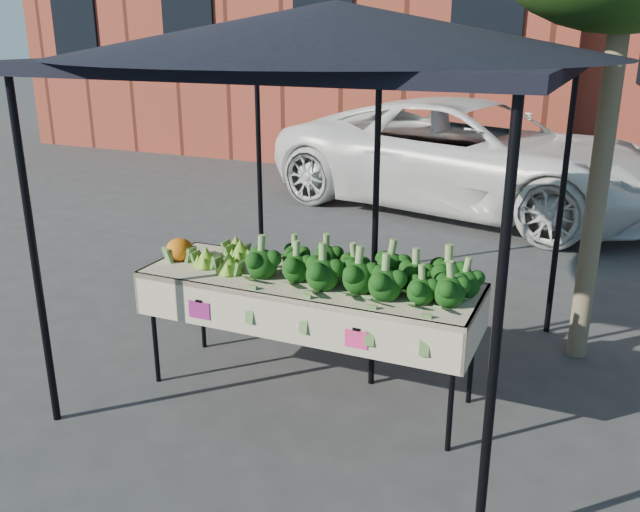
{
  "coord_description": "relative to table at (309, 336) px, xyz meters",
  "views": [
    {
      "loc": [
        1.89,
        -3.93,
        2.53
      ],
      "look_at": [
        -0.02,
        0.24,
        1.0
      ],
      "focal_mm": 37.58,
      "sensor_mm": 36.0,
      "label": 1
    }
  ],
  "objects": [
    {
      "name": "ground",
      "position": [
        0.02,
        -0.04,
        -0.45
      ],
      "size": [
        90.0,
        90.0,
        0.0
      ],
      "primitive_type": "plane",
      "color": "#313134"
    },
    {
      "name": "street_tree",
      "position": [
        1.76,
        1.47,
        1.76
      ],
      "size": [
        2.25,
        2.25,
        4.43
      ],
      "primitive_type": null,
      "color": "#1E4C14",
      "rests_on": "ground"
    },
    {
      "name": "romanesco_cluster",
      "position": [
        -0.66,
        0.04,
        0.56
      ],
      "size": [
        0.44,
        0.58,
        0.21
      ],
      "primitive_type": "ellipsoid",
      "color": "#7FBA34",
      "rests_on": "table"
    },
    {
      "name": "vehicle",
      "position": [
        -0.16,
        5.89,
        2.46
      ],
      "size": [
        2.15,
        2.97,
        5.82
      ],
      "primitive_type": "imported",
      "rotation": [
        0.0,
        0.0,
        1.35
      ],
      "color": "white",
      "rests_on": "ground"
    },
    {
      "name": "table",
      "position": [
        0.0,
        0.0,
        0.0
      ],
      "size": [
        2.41,
        0.84,
        0.9
      ],
      "color": "#C2B198",
      "rests_on": "ground"
    },
    {
      "name": "broccoli_heap",
      "position": [
        0.39,
        0.03,
        0.59
      ],
      "size": [
        1.61,
        0.58,
        0.28
      ],
      "primitive_type": "ellipsoid",
      "color": "black",
      "rests_on": "table"
    },
    {
      "name": "canopy",
      "position": [
        0.03,
        0.39,
        0.92
      ],
      "size": [
        3.16,
        3.16,
        2.74
      ],
      "primitive_type": null,
      "color": "black",
      "rests_on": "ground"
    },
    {
      "name": "cauliflower_pair",
      "position": [
        -1.05,
        -0.05,
        0.55
      ],
      "size": [
        0.21,
        0.21,
        0.19
      ],
      "primitive_type": "ellipsoid",
      "color": "orange",
      "rests_on": "table"
    }
  ]
}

